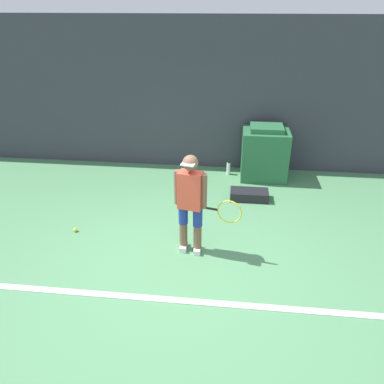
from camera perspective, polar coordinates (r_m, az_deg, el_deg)
ground_plane at (r=5.55m, az=-1.72°, el=-10.53°), size 24.00×24.00×0.00m
back_wall at (r=8.16m, az=1.67°, el=14.38°), size 24.00×0.10×3.17m
court_baseline at (r=4.95m, az=-3.04°, el=-16.11°), size 21.60×0.10×0.01m
tennis_player at (r=5.32m, az=-0.06°, el=-1.38°), size 0.97×0.32×1.55m
tennis_ball at (r=6.47m, az=-17.38°, el=-5.51°), size 0.07×0.07×0.07m
covered_chair at (r=8.00m, az=10.99°, el=5.83°), size 0.94×0.77×1.13m
equipment_bag at (r=7.21m, az=8.70°, el=-0.43°), size 0.72×0.36×0.18m
water_bottle at (r=8.18m, az=5.56°, el=3.59°), size 0.08×0.08×0.28m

